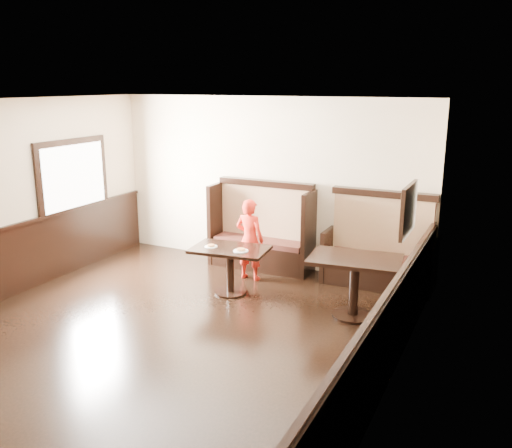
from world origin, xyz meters
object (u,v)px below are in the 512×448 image
Objects in this scene: booth_neighbor at (379,255)px; table_main at (230,259)px; booth_main at (262,236)px; child at (250,240)px; table_neighbor at (355,273)px.

table_main is at bearing -145.29° from booth_neighbor.
booth_neighbor is (1.95, -0.00, -0.05)m from booth_main.
booth_main is 0.64m from child.
booth_main is at bearing 139.96° from table_neighbor.
booth_neighbor is 1.98m from child.
child is at bearing 153.86° from table_neighbor.
table_neighbor is (1.94, -1.29, 0.08)m from booth_main.
child reaches higher than table_main.
child is at bearing -161.72° from booth_neighbor.
booth_main is at bearing 179.95° from booth_neighbor.
table_neighbor is (-0.01, -1.29, 0.13)m from booth_neighbor.
booth_neighbor is 1.42× the size of table_main.
booth_main is 1.36× the size of child.
booth_main is at bearing -80.75° from child.
table_neighbor is (1.85, 0.00, 0.08)m from table_main.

